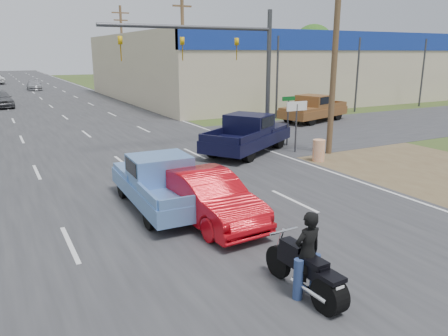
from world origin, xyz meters
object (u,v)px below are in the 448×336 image
blue_pickup (160,181)px  brown_pickup (313,108)px  distant_car_grey (0,99)px  distant_car_silver (34,85)px  navy_pickup (249,133)px  motorcycle (309,274)px  rider (307,257)px  red_convertible (208,198)px

blue_pickup → brown_pickup: brown_pickup is taller
distant_car_grey → distant_car_silver: bearing=69.1°
navy_pickup → brown_pickup: (9.18, 6.30, -0.01)m
brown_pickup → blue_pickup: bearing=109.4°
motorcycle → distant_car_grey: (-4.35, 38.07, 0.26)m
distant_car_grey → distant_car_silver: size_ratio=1.06×
brown_pickup → distant_car_grey: bearing=27.4°
blue_pickup → motorcycle: bearing=-82.0°
rider → navy_pickup: navy_pickup is taller
motorcycle → blue_pickup: size_ratio=0.45×
red_convertible → navy_pickup: bearing=47.5°
blue_pickup → navy_pickup: bearing=41.0°
brown_pickup → navy_pickup: bearing=107.2°
blue_pickup → brown_pickup: (15.85, 11.76, 0.10)m
motorcycle → distant_car_silver: 57.04m
blue_pickup → navy_pickup: navy_pickup is taller
blue_pickup → distant_car_silver: 50.48m
rider → brown_pickup: 23.71m
navy_pickup → distant_car_grey: 28.00m
motorcycle → brown_pickup: bearing=48.0°
blue_pickup → brown_pickup: bearing=38.2°
distant_car_silver → distant_car_grey: bearing=-102.2°
motorcycle → distant_car_silver: distant_car_silver is taller
blue_pickup → navy_pickup: size_ratio=0.86×
rider → blue_pickup: (-0.73, 6.51, -0.01)m
rider → navy_pickup: (5.94, 11.97, 0.09)m
red_convertible → brown_pickup: size_ratio=0.74×
red_convertible → motorcycle: bearing=-94.2°
blue_pickup → distant_car_silver: blue_pickup is taller
navy_pickup → rider: bearing=-58.2°
motorcycle → brown_pickup: 23.76m
distant_car_grey → distant_car_silver: (4.66, 18.97, -0.16)m
red_convertible → distant_car_grey: 33.69m
motorcycle → distant_car_silver: bearing=87.2°
motorcycle → rider: bearing=90.0°
motorcycle → rider: (-0.00, 0.07, 0.34)m
distant_car_silver → blue_pickup: bearing=-89.5°
red_convertible → navy_pickup: (5.90, 7.37, 0.22)m
red_convertible → distant_car_grey: bearing=93.7°
red_convertible → brown_pickup: bearing=38.4°
blue_pickup → brown_pickup: 19.73m
navy_pickup → brown_pickup: bearing=92.7°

